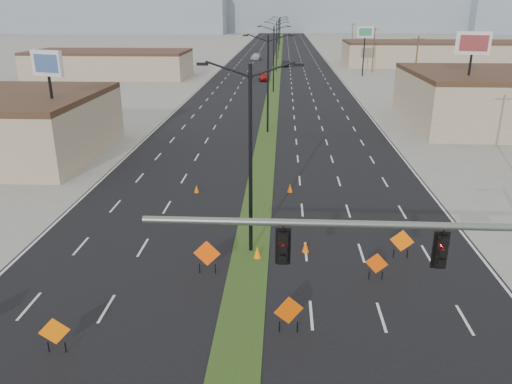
# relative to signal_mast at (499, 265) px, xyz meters

# --- Properties ---
(road_surface) EXTENTS (25.00, 400.00, 0.02)m
(road_surface) POSITION_rel_signal_mast_xyz_m (-8.56, 98.00, -4.79)
(road_surface) COLOR black
(road_surface) RESTS_ON ground
(median_strip) EXTENTS (2.00, 400.00, 0.04)m
(median_strip) POSITION_rel_signal_mast_xyz_m (-8.56, 98.00, -4.79)
(median_strip) COLOR #2C4A1A
(median_strip) RESTS_ON ground
(building_sw_far) EXTENTS (30.00, 14.00, 4.50)m
(building_sw_far) POSITION_rel_signal_mast_xyz_m (-40.56, 83.00, -2.54)
(building_sw_far) COLOR tan
(building_sw_far) RESTS_ON ground
(building_se_far) EXTENTS (44.00, 16.00, 5.00)m
(building_se_far) POSITION_rel_signal_mast_xyz_m (29.44, 108.00, -2.29)
(building_se_far) COLOR tan
(building_se_far) RESTS_ON ground
(mesa_west) EXTENTS (180.00, 50.00, 22.00)m
(mesa_west) POSITION_rel_signal_mast_xyz_m (-128.56, 278.00, 6.21)
(mesa_west) COLOR #8492A3
(mesa_west) RESTS_ON ground
(mesa_center) EXTENTS (220.00, 50.00, 28.00)m
(mesa_center) POSITION_rel_signal_mast_xyz_m (31.44, 298.00, 9.21)
(mesa_center) COLOR #8492A3
(mesa_center) RESTS_ON ground
(mesa_backdrop) EXTENTS (140.00, 50.00, 32.00)m
(mesa_backdrop) POSITION_rel_signal_mast_xyz_m (-38.56, 318.00, 11.21)
(mesa_backdrop) COLOR #8492A3
(mesa_backdrop) RESTS_ON ground
(signal_mast) EXTENTS (16.30, 0.60, 8.00)m
(signal_mast) POSITION_rel_signal_mast_xyz_m (0.00, 0.00, 0.00)
(signal_mast) COLOR slate
(signal_mast) RESTS_ON ground
(streetlight_0) EXTENTS (5.15, 0.24, 10.02)m
(streetlight_0) POSITION_rel_signal_mast_xyz_m (-8.56, 10.00, 0.63)
(streetlight_0) COLOR black
(streetlight_0) RESTS_ON ground
(streetlight_1) EXTENTS (5.15, 0.24, 10.02)m
(streetlight_1) POSITION_rel_signal_mast_xyz_m (-8.56, 38.00, 0.63)
(streetlight_1) COLOR black
(streetlight_1) RESTS_ON ground
(streetlight_2) EXTENTS (5.15, 0.24, 10.02)m
(streetlight_2) POSITION_rel_signal_mast_xyz_m (-8.56, 66.00, 0.63)
(streetlight_2) COLOR black
(streetlight_2) RESTS_ON ground
(streetlight_3) EXTENTS (5.15, 0.24, 10.02)m
(streetlight_3) POSITION_rel_signal_mast_xyz_m (-8.56, 94.00, 0.63)
(streetlight_3) COLOR black
(streetlight_3) RESTS_ON ground
(streetlight_4) EXTENTS (5.15, 0.24, 10.02)m
(streetlight_4) POSITION_rel_signal_mast_xyz_m (-8.56, 122.00, 0.63)
(streetlight_4) COLOR black
(streetlight_4) RESTS_ON ground
(streetlight_5) EXTENTS (5.15, 0.24, 10.02)m
(streetlight_5) POSITION_rel_signal_mast_xyz_m (-8.56, 150.00, 0.63)
(streetlight_5) COLOR black
(streetlight_5) RESTS_ON ground
(streetlight_6) EXTENTS (5.15, 0.24, 10.02)m
(streetlight_6) POSITION_rel_signal_mast_xyz_m (-8.56, 178.00, 0.63)
(streetlight_6) COLOR black
(streetlight_6) RESTS_ON ground
(utility_pole_1) EXTENTS (1.60, 0.20, 9.00)m
(utility_pole_1) POSITION_rel_signal_mast_xyz_m (11.44, 58.00, -0.12)
(utility_pole_1) COLOR #4C3823
(utility_pole_1) RESTS_ON ground
(utility_pole_2) EXTENTS (1.60, 0.20, 9.00)m
(utility_pole_2) POSITION_rel_signal_mast_xyz_m (11.44, 93.00, -0.12)
(utility_pole_2) COLOR #4C3823
(utility_pole_2) RESTS_ON ground
(utility_pole_3) EXTENTS (1.60, 0.20, 9.00)m
(utility_pole_3) POSITION_rel_signal_mast_xyz_m (11.44, 128.00, -0.12)
(utility_pole_3) COLOR #4C3823
(utility_pole_3) RESTS_ON ground
(car_left) EXTENTS (2.18, 4.48, 1.47)m
(car_left) POSITION_rel_signal_mast_xyz_m (-10.56, 79.25, -4.06)
(car_left) COLOR maroon
(car_left) RESTS_ON ground
(car_mid) EXTENTS (1.91, 4.30, 1.37)m
(car_mid) POSITION_rel_signal_mast_xyz_m (-6.56, 103.62, -4.11)
(car_mid) COLOR black
(car_mid) RESTS_ON ground
(car_far) EXTENTS (2.59, 5.41, 1.52)m
(car_far) POSITION_rel_signal_mast_xyz_m (-14.26, 119.42, -4.03)
(car_far) COLOR silver
(car_far) RESTS_ON ground
(construction_sign_1) EXTENTS (1.13, 0.33, 1.53)m
(construction_sign_1) POSITION_rel_signal_mast_xyz_m (-15.44, 1.00, -3.89)
(construction_sign_1) COLOR #FF6A05
(construction_sign_1) RESTS_ON ground
(construction_sign_2) EXTENTS (1.35, 0.09, 1.80)m
(construction_sign_2) POSITION_rel_signal_mast_xyz_m (-10.56, 7.38, -3.73)
(construction_sign_2) COLOR #FF4B05
(construction_sign_2) RESTS_ON ground
(construction_sign_3) EXTENTS (1.19, 0.47, 1.67)m
(construction_sign_3) POSITION_rel_signal_mast_xyz_m (-6.56, 2.76, -3.81)
(construction_sign_3) COLOR #DB4B04
(construction_sign_3) RESTS_ON ground
(construction_sign_4) EXTENTS (1.06, 0.28, 1.44)m
(construction_sign_4) POSITION_rel_signal_mast_xyz_m (-2.28, 7.23, -3.95)
(construction_sign_4) COLOR #E64904
(construction_sign_4) RESTS_ON ground
(construction_sign_5) EXTENTS (1.20, 0.33, 1.63)m
(construction_sign_5) POSITION_rel_signal_mast_xyz_m (-0.57, 9.56, -3.83)
(construction_sign_5) COLOR #FF6105
(construction_sign_5) RESTS_ON ground
(cone_0) EXTENTS (0.43, 0.43, 0.69)m
(cone_0) POSITION_rel_signal_mast_xyz_m (-8.16, 9.13, -4.45)
(cone_0) COLOR orange
(cone_0) RESTS_ON ground
(cone_1) EXTENTS (0.40, 0.40, 0.65)m
(cone_1) POSITION_rel_signal_mast_xyz_m (-5.58, 10.00, -4.47)
(cone_1) COLOR #F15805
(cone_1) RESTS_ON ground
(cone_2) EXTENTS (0.43, 0.43, 0.65)m
(cone_2) POSITION_rel_signal_mast_xyz_m (-6.33, 19.44, -4.46)
(cone_2) COLOR #EC5304
(cone_2) RESTS_ON ground
(cone_3) EXTENTS (0.39, 0.39, 0.59)m
(cone_3) POSITION_rel_signal_mast_xyz_m (-13.05, 18.97, -4.50)
(cone_3) COLOR #DC5604
(cone_3) RESTS_ON ground
(pole_sign_west) EXTENTS (2.97, 1.42, 9.35)m
(pole_sign_west) POSITION_rel_signal_mast_xyz_m (-26.04, 25.87, 2.83)
(pole_sign_west) COLOR black
(pole_sign_west) RESTS_ON ground
(pole_sign_east_near) EXTENTS (3.30, 1.42, 10.33)m
(pole_sign_east_near) POSITION_rel_signal_mast_xyz_m (12.21, 39.25, 3.69)
(pole_sign_east_near) COLOR black
(pole_sign_east_near) RESTS_ON ground
(pole_sign_east_far) EXTENTS (3.05, 0.42, 9.33)m
(pole_sign_east_far) POSITION_rel_signal_mast_xyz_m (8.60, 87.10, 2.81)
(pole_sign_east_far) COLOR black
(pole_sign_east_far) RESTS_ON ground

